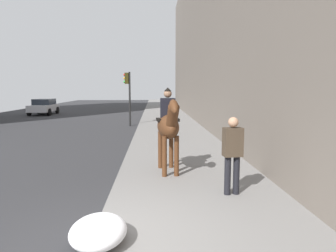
{
  "coord_description": "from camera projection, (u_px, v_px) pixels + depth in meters",
  "views": [
    {
      "loc": [
        -4.48,
        -0.99,
        2.43
      ],
      "look_at": [
        4.0,
        -1.37,
        1.4
      ],
      "focal_mm": 33.4,
      "sensor_mm": 36.0,
      "label": 1
    }
  ],
  "objects": [
    {
      "name": "traffic_light_near_curb",
      "position": [
        128.0,
        90.0,
        19.86
      ],
      "size": [
        0.2,
        0.44,
        3.45
      ],
      "color": "black",
      "rests_on": "ground"
    },
    {
      "name": "car_near_lane",
      "position": [
        44.0,
        106.0,
        28.83
      ],
      "size": [
        3.97,
        2.0,
        1.44
      ],
      "rotation": [
        0.0,
        0.0,
        3.16
      ],
      "color": "silver",
      "rests_on": "ground"
    },
    {
      "name": "mounted_horse_near",
      "position": [
        168.0,
        125.0,
        8.46
      ],
      "size": [
        2.15,
        0.71,
        2.33
      ],
      "rotation": [
        0.0,
        0.0,
        3.24
      ],
      "color": "#4C2B16",
      "rests_on": "sidewalk_slab"
    },
    {
      "name": "pedestrian_greeting",
      "position": [
        233.0,
        150.0,
        6.73
      ],
      "size": [
        0.31,
        0.43,
        1.7
      ],
      "rotation": [
        0.0,
        0.0,
        0.12
      ],
      "color": "black",
      "rests_on": "sidewalk_slab"
    },
    {
      "name": "snow_pile_near",
      "position": [
        98.0,
        231.0,
        4.66
      ],
      "size": [
        1.1,
        0.85,
        0.38
      ],
      "primitive_type": "ellipsoid",
      "color": "white",
      "rests_on": "sidewalk_slab"
    },
    {
      "name": "sidewalk_slab",
      "position": [
        218.0,
        244.0,
        4.77
      ],
      "size": [
        120.0,
        3.92,
        0.12
      ],
      "primitive_type": "cube",
      "color": "slate",
      "rests_on": "ground"
    }
  ]
}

